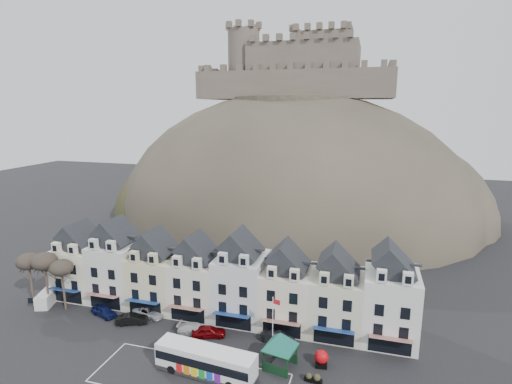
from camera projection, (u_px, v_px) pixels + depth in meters
The scene contains 21 objects.
ground at pixel (169, 382), 44.49m from camera, with size 300.00×300.00×0.00m, color black.
coach_bay_markings at pixel (190, 378), 45.13m from camera, with size 22.00×7.50×0.01m, color silver.
townhouse_terrace at pixel (221, 279), 58.35m from camera, with size 54.40×9.35×11.80m.
castle_hill at pixel (294, 218), 108.92m from camera, with size 100.00×76.00×68.00m.
castle at pixel (300, 68), 107.25m from camera, with size 50.20×22.20×22.00m.
tree_left_far at pixel (29, 262), 60.74m from camera, with size 3.61×3.61×8.24m.
tree_left_mid at pixel (44, 262), 59.86m from camera, with size 3.78×3.78×8.64m.
tree_left_near at pixel (61, 268), 59.19m from camera, with size 3.43×3.43×7.84m.
bus at pixel (206, 360), 45.29m from camera, with size 12.05×3.86×3.34m.
bus_shelter at pixel (280, 341), 46.19m from camera, with size 7.01×7.01×4.53m.
red_buoy at pixel (321, 358), 47.00m from camera, with size 1.62×1.62×2.01m.
flagpole at pixel (273, 320), 49.36m from camera, with size 1.02×0.35×7.27m.
white_van at pixel (47, 298), 61.77m from camera, with size 3.29×4.85×2.04m.
planter_west at pixel (317, 379), 44.14m from camera, with size 1.19×0.83×1.09m.
planter_east at pixel (309, 377), 44.51m from camera, with size 1.06×0.69×0.98m.
car_navy at pixel (104, 311), 58.35m from camera, with size 1.75×4.36×1.49m, color #0D1443.
car_black at pixel (132, 319), 56.19m from camera, with size 1.52×4.35×1.43m, color black.
car_silver at pixel (149, 312), 58.22m from camera, with size 2.27×4.85×1.37m, color #ABADB3.
car_white at pixel (196, 329), 53.72m from camera, with size 2.00×4.91×1.43m, color silver.
car_maroon at pixel (209, 331), 53.04m from camera, with size 1.81×4.49×1.53m, color #630508.
car_charcoal at pixel (278, 338), 51.57m from camera, with size 1.57×4.51×1.48m, color black.
Camera 1 is at (20.13, -34.84, 30.07)m, focal length 28.00 mm.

